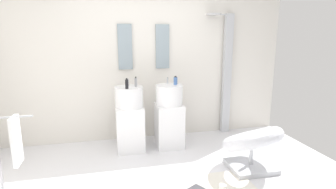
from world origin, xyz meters
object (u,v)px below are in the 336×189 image
at_px(coffee_mug, 223,188).
at_px(pedestal_sink_right, 169,116).
at_px(towel_rack, 13,143).
at_px(soap_bottle_grey, 136,82).
at_px(lounge_chair, 252,143).
at_px(pedestal_sink_left, 130,119).
at_px(soap_bottle_blue, 176,81).
at_px(shower_column, 226,72).
at_px(soap_bottle_black, 127,84).

bearing_deg(coffee_mug, pedestal_sink_right, 101.03).
bearing_deg(towel_rack, soap_bottle_grey, 36.12).
relative_size(lounge_chair, coffee_mug, 11.80).
bearing_deg(soap_bottle_grey, pedestal_sink_right, 2.17).
bearing_deg(towel_rack, lounge_chair, 1.08).
xyz_separation_m(pedestal_sink_left, towel_rack, (-1.25, -1.01, 0.14)).
bearing_deg(soap_bottle_blue, pedestal_sink_right, -172.60).
xyz_separation_m(pedestal_sink_right, lounge_chair, (0.86, -0.96, -0.14)).
relative_size(shower_column, soap_bottle_grey, 14.01).
bearing_deg(pedestal_sink_left, lounge_chair, -33.30).
bearing_deg(soap_bottle_black, soap_bottle_blue, 12.05).
bearing_deg(coffee_mug, pedestal_sink_left, 122.13).
relative_size(pedestal_sink_right, soap_bottle_blue, 8.04).
bearing_deg(coffee_mug, soap_bottle_grey, 119.32).
distance_m(pedestal_sink_left, soap_bottle_black, 0.57).
bearing_deg(soap_bottle_grey, pedestal_sink_left, 169.60).
height_order(soap_bottle_black, soap_bottle_blue, soap_bottle_black).
distance_m(pedestal_sink_right, towel_rack, 2.12).
distance_m(pedestal_sink_right, lounge_chair, 1.29).
height_order(pedestal_sink_left, lounge_chair, pedestal_sink_left).
relative_size(pedestal_sink_left, soap_bottle_black, 7.21).
height_order(pedestal_sink_left, pedestal_sink_right, same).
bearing_deg(pedestal_sink_right, shower_column, 20.47).
relative_size(towel_rack, soap_bottle_black, 6.41).
bearing_deg(coffee_mug, soap_bottle_blue, 96.90).
distance_m(towel_rack, soap_bottle_black, 1.55).
height_order(pedestal_sink_right, soap_bottle_grey, soap_bottle_grey).
distance_m(shower_column, soap_bottle_black, 1.84).
distance_m(soap_bottle_black, soap_bottle_blue, 0.76).
xyz_separation_m(towel_rack, coffee_mug, (2.13, -0.38, -0.58)).
bearing_deg(soap_bottle_blue, coffee_mug, -83.10).
height_order(coffee_mug, soap_bottle_blue, soap_bottle_blue).
relative_size(towel_rack, coffee_mug, 10.92).
relative_size(shower_column, towel_rack, 2.16).
bearing_deg(soap_bottle_blue, pedestal_sink_left, -178.93).
bearing_deg(pedestal_sink_right, soap_bottle_blue, 7.40).
height_order(soap_bottle_blue, soap_bottle_grey, soap_bottle_grey).
relative_size(shower_column, lounge_chair, 2.00).
bearing_deg(pedestal_sink_left, soap_bottle_black, -104.61).
xyz_separation_m(towel_rack, soap_bottle_blue, (1.96, 1.02, 0.40)).
bearing_deg(lounge_chair, soap_bottle_black, 151.48).
xyz_separation_m(pedestal_sink_right, coffee_mug, (0.27, -1.39, -0.43)).
xyz_separation_m(pedestal_sink_left, coffee_mug, (0.87, -1.39, -0.43)).
relative_size(shower_column, soap_bottle_blue, 15.44).
relative_size(pedestal_sink_right, soap_bottle_black, 7.21).
relative_size(pedestal_sink_left, soap_bottle_blue, 8.04).
bearing_deg(shower_column, soap_bottle_grey, -164.92).
distance_m(pedestal_sink_left, towel_rack, 1.61).
relative_size(pedestal_sink_left, lounge_chair, 1.04).
relative_size(pedestal_sink_left, towel_rack, 1.12).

